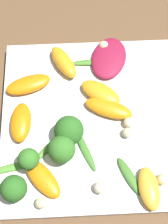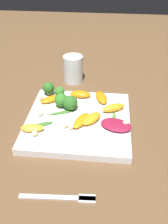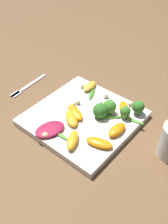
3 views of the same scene
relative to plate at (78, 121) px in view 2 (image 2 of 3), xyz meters
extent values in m
plane|color=brown|center=(0.00, 0.00, -0.01)|extent=(2.40, 2.40, 0.00)
cube|color=white|center=(0.00, 0.00, 0.00)|extent=(0.29, 0.29, 0.02)
cylinder|color=white|center=(0.05, -0.26, 0.04)|extent=(0.07, 0.07, 0.10)
cube|color=silver|center=(0.01, 0.26, -0.01)|extent=(0.16, 0.02, 0.01)
cube|color=silver|center=(-0.05, 0.25, -0.01)|extent=(0.04, 0.02, 0.01)
ellipsoid|color=maroon|center=(-0.11, 0.03, 0.02)|extent=(0.10, 0.08, 0.01)
ellipsoid|color=orange|center=(0.09, -0.08, 0.02)|extent=(0.07, 0.07, 0.02)
ellipsoid|color=orange|center=(-0.01, 0.02, 0.02)|extent=(0.05, 0.08, 0.02)
ellipsoid|color=orange|center=(-0.04, 0.01, 0.02)|extent=(0.07, 0.08, 0.02)
ellipsoid|color=orange|center=(-0.10, -0.05, 0.02)|extent=(0.07, 0.06, 0.02)
ellipsoid|color=orange|center=(0.01, -0.11, 0.02)|extent=(0.07, 0.03, 0.02)
ellipsoid|color=orange|center=(-0.06, -0.10, 0.02)|extent=(0.05, 0.08, 0.02)
ellipsoid|color=#FCAD33|center=(0.11, 0.07, 0.02)|extent=(0.06, 0.03, 0.02)
cylinder|color=#7A9E51|center=(0.11, -0.12, 0.02)|extent=(0.01, 0.01, 0.02)
sphere|color=#2D6B23|center=(0.11, -0.12, 0.04)|extent=(0.04, 0.04, 0.04)
cylinder|color=#84AD5B|center=(0.06, -0.05, 0.02)|extent=(0.01, 0.01, 0.01)
sphere|color=#387A28|center=(0.06, -0.05, 0.04)|extent=(0.04, 0.04, 0.04)
cylinder|color=#84AD5B|center=(0.07, -0.10, 0.02)|extent=(0.01, 0.01, 0.02)
sphere|color=#387A28|center=(0.07, -0.10, 0.04)|extent=(0.03, 0.03, 0.03)
cylinder|color=#7A9E51|center=(0.03, -0.04, 0.02)|extent=(0.01, 0.01, 0.01)
sphere|color=#2D6B23|center=(0.03, -0.04, 0.03)|extent=(0.04, 0.04, 0.04)
ellipsoid|color=#47842D|center=(-0.10, 0.00, 0.01)|extent=(0.01, 0.07, 0.01)
ellipsoid|color=#3D7528|center=(0.10, 0.04, 0.01)|extent=(0.06, 0.04, 0.01)
ellipsoid|color=#3D7528|center=(0.05, -0.02, 0.01)|extent=(0.08, 0.04, 0.00)
ellipsoid|color=#518E33|center=(0.07, -0.12, 0.01)|extent=(0.03, 0.07, 0.00)
ellipsoid|color=#518E33|center=(0.04, -0.07, 0.01)|extent=(0.06, 0.06, 0.01)
sphere|color=beige|center=(0.03, 0.05, 0.02)|extent=(0.02, 0.02, 0.02)
sphere|color=beige|center=(-0.13, 0.02, 0.02)|extent=(0.02, 0.02, 0.02)
sphere|color=beige|center=(0.10, 0.09, 0.02)|extent=(0.02, 0.02, 0.02)
sphere|color=beige|center=(0.01, 0.05, 0.02)|extent=(0.02, 0.02, 0.02)
sphere|color=beige|center=(0.13, -0.08, 0.02)|extent=(0.02, 0.02, 0.02)
sphere|color=beige|center=(0.11, 0.00, 0.02)|extent=(0.02, 0.02, 0.02)
camera|label=1|loc=(0.20, -0.03, 0.46)|focal=50.00mm
camera|label=2|loc=(-0.08, 0.59, 0.45)|focal=42.00mm
camera|label=3|loc=(-0.43, -0.36, 0.53)|focal=42.00mm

